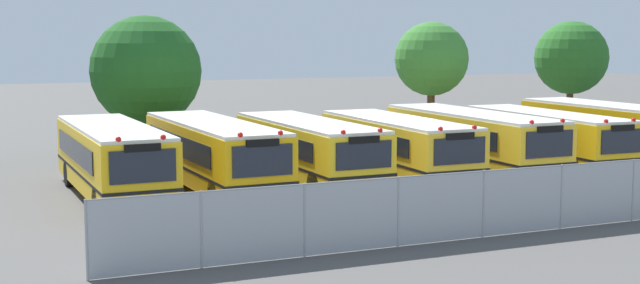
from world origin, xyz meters
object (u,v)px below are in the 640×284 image
at_px(school_bus_4, 471,139).
at_px(tree_3, 572,57).
at_px(school_bus_3, 397,145).
at_px(school_bus_5, 547,137).
at_px(school_bus_6, 616,131).
at_px(tree_1, 143,72).
at_px(tree_2, 432,58).
at_px(school_bus_0, 113,158).
at_px(school_bus_2, 308,149).
at_px(school_bus_1, 213,153).

bearing_deg(school_bus_4, tree_3, -143.44).
height_order(school_bus_3, school_bus_5, school_bus_3).
xyz_separation_m(school_bus_5, school_bus_6, (3.90, 0.05, 0.10)).
bearing_deg(tree_1, school_bus_3, -51.03).
height_order(school_bus_4, tree_2, tree_2).
distance_m(school_bus_5, tree_1, 18.38).
height_order(school_bus_0, school_bus_6, school_bus_6).
distance_m(school_bus_2, tree_1, 10.71).
xyz_separation_m(school_bus_0, school_bus_5, (18.44, -0.33, -0.08)).
height_order(school_bus_0, tree_3, tree_3).
bearing_deg(school_bus_4, school_bus_6, 177.73).
bearing_deg(school_bus_2, school_bus_1, 0.76).
xyz_separation_m(school_bus_5, tree_1, (-15.27, 9.87, 2.69)).
xyz_separation_m(school_bus_1, school_bus_2, (3.81, 0.10, -0.06)).
relative_size(school_bus_4, tree_2, 1.61).
relative_size(school_bus_2, school_bus_3, 1.02).
bearing_deg(school_bus_5, school_bus_1, 0.22).
height_order(school_bus_4, tree_3, tree_3).
relative_size(school_bus_3, tree_1, 1.43).
bearing_deg(school_bus_3, school_bus_2, -5.36).
bearing_deg(school_bus_2, tree_2, -141.76).
bearing_deg(school_bus_1, tree_1, -88.61).
height_order(school_bus_5, tree_1, tree_1).
xyz_separation_m(school_bus_3, school_bus_6, (11.21, 0.01, 0.09)).
height_order(school_bus_2, school_bus_4, school_bus_4).
relative_size(tree_2, tree_3, 0.98).
distance_m(school_bus_1, school_bus_5, 14.81).
bearing_deg(tree_1, school_bus_1, -87.26).
distance_m(school_bus_6, tree_1, 21.69).
xyz_separation_m(school_bus_4, tree_1, (-11.62, 9.56, 2.63)).
bearing_deg(school_bus_0, school_bus_2, -179.96).
bearing_deg(school_bus_6, school_bus_0, -0.80).
distance_m(school_bus_4, school_bus_6, 7.54).
bearing_deg(school_bus_2, tree_3, -155.10).
xyz_separation_m(school_bus_0, school_bus_3, (11.13, -0.29, -0.07)).
distance_m(school_bus_3, school_bus_6, 11.21).
distance_m(school_bus_2, school_bus_3, 3.71).
height_order(school_bus_1, school_bus_3, school_bus_1).
height_order(school_bus_2, school_bus_6, school_bus_6).
bearing_deg(school_bus_5, tree_1, -31.43).
bearing_deg(school_bus_5, tree_2, -85.90).
distance_m(tree_1, tree_3, 25.19).
distance_m(school_bus_3, tree_3, 20.37).
xyz_separation_m(school_bus_3, tree_3, (17.22, 10.42, 3.12)).
bearing_deg(tree_2, school_bus_1, -148.97).
xyz_separation_m(school_bus_5, tree_2, (-0.42, 8.98, 3.19)).
xyz_separation_m(school_bus_4, school_bus_5, (3.64, -0.31, -0.06)).
xyz_separation_m(school_bus_2, tree_2, (10.58, 8.56, 3.17)).
height_order(school_bus_6, tree_3, tree_3).
bearing_deg(tree_1, school_bus_5, -32.89).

